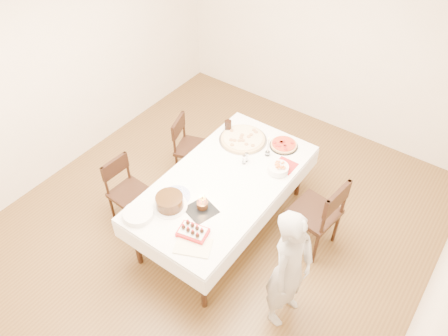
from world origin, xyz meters
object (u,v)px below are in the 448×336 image
Objects in this scene: pizza_white at (243,139)px; pasta_bowl at (278,169)px; layer_cake at (170,202)px; cola_glass at (228,126)px; chair_right_savory at (314,212)px; person at (290,270)px; taper_candle at (268,146)px; dining_table at (224,204)px; chair_left_dessert at (130,194)px; strawberry_box at (193,232)px; chair_left_savory at (193,148)px; pizza_pepperoni at (284,145)px; birthday_cake at (202,202)px.

pasta_bowl is (0.60, -0.21, 0.02)m from pizza_white.
cola_glass is at bearing 99.73° from layer_cake.
layer_cake is at bearing -90.64° from pizza_white.
chair_right_savory is 1.42m from cola_glass.
person is 1.48m from taper_candle.
chair_left_dessert is at bearing -150.34° from dining_table.
taper_candle is (-0.94, 1.14, 0.17)m from person.
layer_cake is (0.22, -1.30, -0.01)m from cola_glass.
chair_right_savory is 1.77× the size of pizza_white.
strawberry_box is (0.63, -1.44, -0.04)m from cola_glass.
chair_right_savory reaches higher than chair_left_savory.
taper_candle reaches higher than pizza_pepperoni.
chair_left_dessert is at bearing 93.17° from person.
birthday_cake reaches higher than chair_left_savory.
birthday_cake is (-0.86, -0.81, 0.33)m from chair_right_savory.
pizza_white is at bearing 173.12° from chair_right_savory.
chair_left_dessert is 5.59× the size of cola_glass.
pasta_bowl is (0.16, -0.40, 0.02)m from pizza_pepperoni.
pizza_white is 4.33× the size of birthday_cake.
taper_candle is (0.16, 0.61, 0.51)m from dining_table.
pizza_pepperoni is (-0.67, 0.47, 0.28)m from chair_right_savory.
dining_table is 2.16× the size of chair_right_savory.
cola_glass is at bearing 174.11° from chair_right_savory.
chair_right_savory is 0.87m from taper_candle.
cola_glass is (-1.35, 0.32, 0.33)m from chair_right_savory.
layer_cake is at bearing -107.38° from taper_candle.
pizza_white reaches higher than dining_table.
cola_glass is (-0.60, 0.09, -0.06)m from taper_candle.
cola_glass is at bearing -167.55° from pizza_pepperoni.
chair_left_dessert is 6.50× the size of birthday_cake.
taper_candle is at bearing -130.57° from chair_left_dessert.
strawberry_box is (-0.21, -1.19, -0.01)m from pasta_bowl.
chair_left_dessert is 0.81m from layer_cake.
layer_cake is at bearing 96.67° from person.
strawberry_box is (0.39, -1.41, 0.01)m from pizza_white.
birthday_cake is at bearing -129.19° from chair_right_savory.
dining_table is at bearing -104.77° from taper_candle.
dining_table is 0.94m from cola_glass.
pizza_white is at bearing 176.02° from chair_left_savory.
birthday_cake is (0.49, -1.13, 0.00)m from cola_glass.
cola_glass reaches higher than chair_left_savory.
person is 1.97m from cola_glass.
pizza_pepperoni reaches higher than dining_table.
birthday_cake is at bearing 33.25° from layer_cake.
dining_table is at bearing 103.67° from strawberry_box.
person is 9.44× the size of cola_glass.
chair_left_savory is at bearing 177.68° from pasta_bowl.
pasta_bowl is at bearing 39.21° from person.
layer_cake reaches higher than pasta_bowl.
chair_left_savory is 6.54× the size of birthday_cake.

